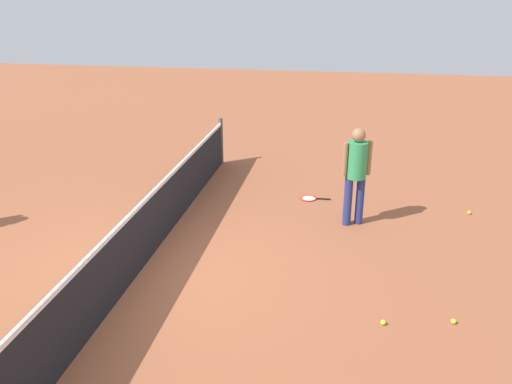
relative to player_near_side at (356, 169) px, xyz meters
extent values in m
plane|color=#9E5638|center=(-2.13, 3.02, -1.01)|extent=(40.00, 40.00, 0.00)
cylinder|color=#4C4C51|center=(2.87, 3.02, -0.47)|extent=(0.09, 0.09, 1.07)
cube|color=black|center=(-2.13, 3.02, -0.55)|extent=(10.00, 0.02, 0.91)
cube|color=white|center=(-2.13, 3.02, -0.07)|extent=(10.00, 0.04, 0.06)
cylinder|color=navy|center=(0.04, -0.10, -0.58)|extent=(0.18, 0.18, 0.85)
cylinder|color=navy|center=(-0.04, 0.10, -0.58)|extent=(0.18, 0.18, 0.85)
cylinder|color=#339959|center=(0.00, 0.00, 0.15)|extent=(0.45, 0.45, 0.62)
cylinder|color=#9E704C|center=(0.09, -0.20, 0.17)|extent=(0.12, 0.12, 0.58)
cylinder|color=#9E704C|center=(-0.09, 0.20, 0.17)|extent=(0.12, 0.12, 0.58)
sphere|color=#9E704C|center=(0.00, 0.00, 0.58)|extent=(0.30, 0.30, 0.23)
torus|color=red|center=(1.00, 0.84, -1.00)|extent=(0.32, 0.32, 0.02)
cylinder|color=silver|center=(1.00, 0.84, -1.00)|extent=(0.28, 0.28, 0.00)
cylinder|color=black|center=(1.01, 0.55, -0.99)|extent=(0.04, 0.28, 0.03)
sphere|color=#C6E033|center=(-2.71, -1.22, -0.98)|extent=(0.07, 0.07, 0.07)
sphere|color=#C6E033|center=(-2.88, -0.37, -0.98)|extent=(0.07, 0.07, 0.07)
sphere|color=#C6E033|center=(0.77, -2.08, -0.98)|extent=(0.07, 0.07, 0.07)
camera|label=1|loc=(-8.28, 0.24, 2.78)|focal=36.13mm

